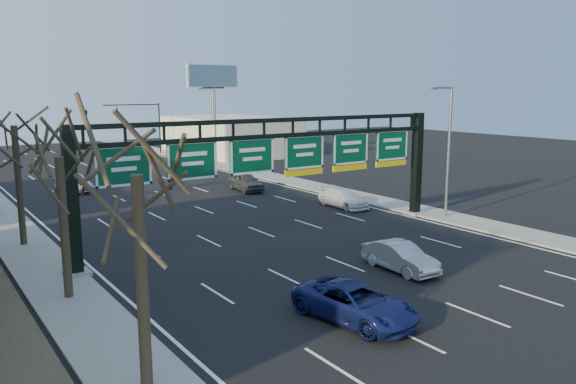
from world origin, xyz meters
TOP-DOWN VIEW (x-y plane):
  - ground at (0.00, 0.00)m, footprint 160.00×160.00m
  - sidewalk_left at (-12.80, 20.00)m, footprint 3.00×120.00m
  - sidewalk_right at (12.80, 20.00)m, footprint 3.00×120.00m
  - lane_markings at (0.00, 20.00)m, footprint 21.60×120.00m
  - sign_gantry at (0.16, 8.00)m, footprint 24.60×1.20m
  - building_right_distant at (20.00, 50.00)m, footprint 12.00×20.00m
  - tree_near at (-12.80, -4.00)m, footprint 3.60×3.60m
  - tree_gantry at (-12.80, 5.00)m, footprint 3.60×3.60m
  - tree_mid at (-12.80, 15.00)m, footprint 3.60×3.60m
  - streetlight_near at (12.47, 6.00)m, footprint 2.15×0.22m
  - streetlight_far at (12.47, 40.00)m, footprint 2.15×0.22m
  - billboard_right at (15.00, 44.98)m, footprint 7.00×0.50m
  - traffic_signal_mast at (5.69, 55.00)m, footprint 10.16×0.54m
  - car_blue_suv at (-4.34, -3.66)m, footprint 3.15×5.45m
  - car_silver_sedan at (1.54, -0.36)m, footprint 1.63×4.27m
  - car_white_wagon at (9.20, 12.92)m, footprint 2.04×4.71m
  - car_grey_far at (6.73, 23.24)m, footprint 2.26×4.70m
  - car_silver_distant at (-5.88, 31.34)m, footprint 2.28×4.64m

SIDE VIEW (x-z plane):
  - ground at x=0.00m, z-range 0.00..0.00m
  - lane_markings at x=0.00m, z-range 0.00..0.01m
  - sidewalk_left at x=-12.80m, z-range 0.00..0.12m
  - sidewalk_right at x=12.80m, z-range 0.00..0.12m
  - car_white_wagon at x=9.20m, z-range 0.00..1.35m
  - car_silver_sedan at x=1.54m, z-range 0.00..1.39m
  - car_blue_suv at x=-4.34m, z-range 0.00..1.43m
  - car_silver_distant at x=-5.88m, z-range 0.00..1.46m
  - car_grey_far at x=6.73m, z-range 0.00..1.55m
  - building_right_distant at x=20.00m, z-range 0.00..5.00m
  - sign_gantry at x=0.16m, z-range 1.03..8.23m
  - streetlight_near at x=12.47m, z-range 0.58..9.58m
  - streetlight_far at x=12.47m, z-range 0.58..9.58m
  - traffic_signal_mast at x=5.69m, z-range 2.00..9.00m
  - tree_gantry at x=-12.80m, z-range 2.87..11.35m
  - tree_near at x=-12.80m, z-range 3.05..11.91m
  - tree_mid at x=-12.80m, z-range 3.23..12.47m
  - billboard_right at x=15.00m, z-range 3.06..15.06m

